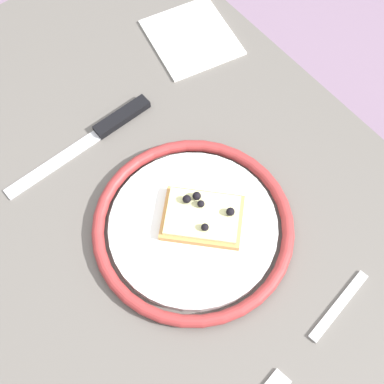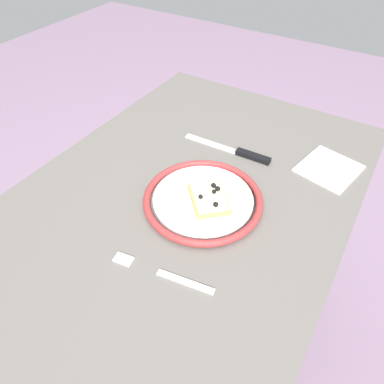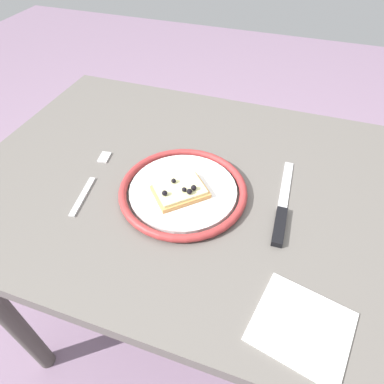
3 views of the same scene
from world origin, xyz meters
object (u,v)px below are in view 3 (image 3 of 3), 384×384
at_px(knife, 281,214).
at_px(napkin, 302,326).
at_px(dining_table, 198,212).
at_px(fork, 92,180).
at_px(pizza_slice_near, 180,191).
at_px(plate, 183,190).

height_order(knife, napkin, knife).
height_order(dining_table, fork, fork).
bearing_deg(dining_table, pizza_slice_near, -104.63).
height_order(dining_table, knife, knife).
relative_size(plate, pizza_slice_near, 2.09).
relative_size(knife, fork, 1.20).
bearing_deg(knife, pizza_slice_near, -174.47).
relative_size(knife, napkin, 1.76).
bearing_deg(knife, napkin, -74.08).
bearing_deg(pizza_slice_near, plate, 88.31).
bearing_deg(knife, plate, -178.76).
height_order(fork, napkin, same).
relative_size(plate, napkin, 1.93).
distance_m(plate, fork, 0.20).
bearing_deg(fork, pizza_slice_near, 3.83).
xyz_separation_m(pizza_slice_near, knife, (0.20, 0.02, -0.02)).
bearing_deg(knife, fork, -175.32).
distance_m(pizza_slice_near, knife, 0.20).
bearing_deg(napkin, dining_table, 133.78).
xyz_separation_m(plate, fork, (-0.20, -0.03, -0.01)).
height_order(dining_table, plate, plate).
distance_m(plate, napkin, 0.33).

